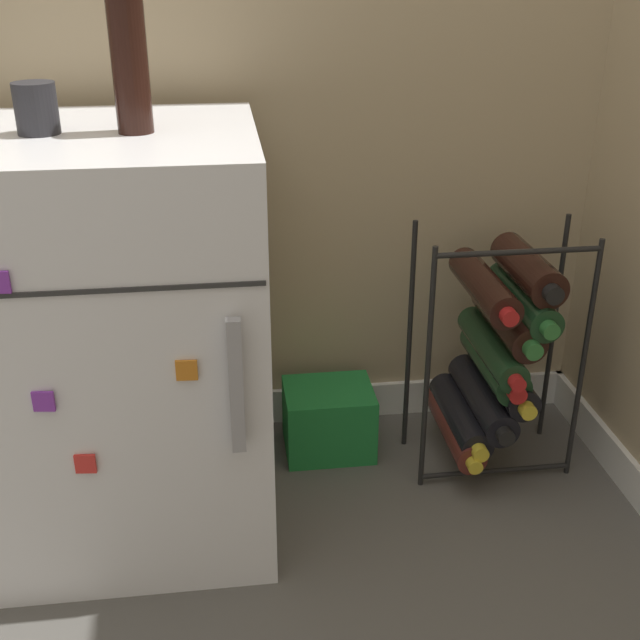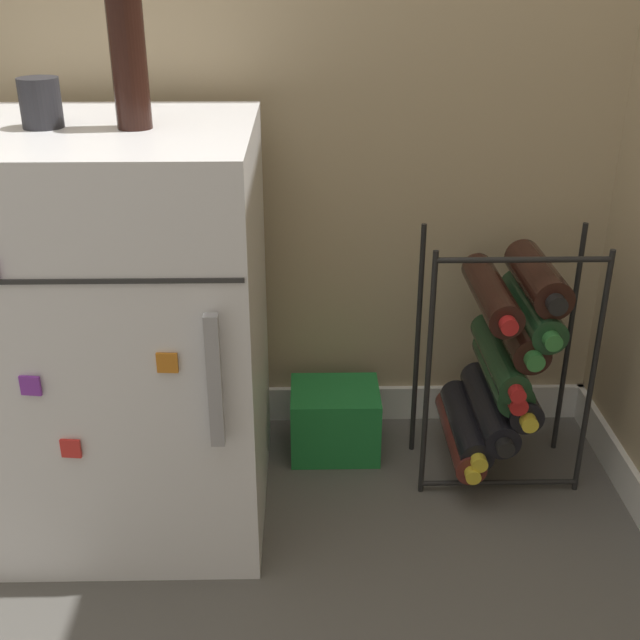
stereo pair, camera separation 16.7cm
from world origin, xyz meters
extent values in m
plane|color=#56544F|center=(0.00, 0.00, 0.00)|extent=(14.00, 14.00, 0.00)
cube|color=white|center=(0.00, 0.61, 0.04)|extent=(6.63, 0.01, 0.09)
cube|color=white|center=(-0.27, 0.29, 0.41)|extent=(0.56, 0.53, 0.82)
cube|color=#2D2D2D|center=(-0.27, 0.02, 0.63)|extent=(0.55, 0.00, 0.01)
cube|color=#9E9EA3|center=(-0.05, 0.00, 0.45)|extent=(0.02, 0.02, 0.25)
cube|color=purple|center=(-0.37, 0.02, 0.44)|extent=(0.04, 0.01, 0.04)
cube|color=orange|center=(-0.13, 0.02, 0.48)|extent=(0.04, 0.01, 0.04)
cube|color=red|center=(-0.32, 0.02, 0.31)|extent=(0.04, 0.01, 0.04)
cylinder|color=black|center=(0.36, 0.29, 0.29)|extent=(0.01, 0.01, 0.58)
cylinder|color=black|center=(0.71, 0.29, 0.29)|extent=(0.01, 0.01, 0.58)
cylinder|color=black|center=(0.36, 0.46, 0.29)|extent=(0.01, 0.01, 0.58)
cylinder|color=black|center=(0.71, 0.46, 0.29)|extent=(0.01, 0.01, 0.58)
cylinder|color=black|center=(0.53, 0.29, 0.02)|extent=(0.35, 0.01, 0.01)
cylinder|color=black|center=(0.53, 0.29, 0.56)|extent=(0.35, 0.01, 0.01)
cylinder|color=#56231E|center=(0.45, 0.38, 0.10)|extent=(0.07, 0.30, 0.07)
cylinder|color=gold|center=(0.45, 0.22, 0.10)|extent=(0.03, 0.02, 0.03)
cylinder|color=black|center=(0.47, 0.38, 0.12)|extent=(0.07, 0.28, 0.07)
cylinder|color=gold|center=(0.47, 0.23, 0.12)|extent=(0.04, 0.02, 0.04)
cylinder|color=black|center=(0.52, 0.38, 0.17)|extent=(0.08, 0.30, 0.08)
cylinder|color=black|center=(0.52, 0.22, 0.17)|extent=(0.04, 0.02, 0.04)
cylinder|color=black|center=(0.56, 0.38, 0.22)|extent=(0.07, 0.29, 0.07)
cylinder|color=gold|center=(0.56, 0.22, 0.22)|extent=(0.04, 0.02, 0.04)
cylinder|color=#19381E|center=(0.54, 0.38, 0.26)|extent=(0.08, 0.27, 0.08)
cylinder|color=red|center=(0.54, 0.23, 0.26)|extent=(0.04, 0.02, 0.04)
cylinder|color=#19381E|center=(0.53, 0.38, 0.30)|extent=(0.07, 0.31, 0.07)
cylinder|color=red|center=(0.53, 0.21, 0.30)|extent=(0.03, 0.02, 0.03)
cylinder|color=black|center=(0.56, 0.38, 0.37)|extent=(0.08, 0.28, 0.08)
cylinder|color=#2D7033|center=(0.56, 0.23, 0.37)|extent=(0.04, 0.02, 0.04)
cylinder|color=#19381E|center=(0.59, 0.38, 0.41)|extent=(0.07, 0.29, 0.07)
cylinder|color=#2D7033|center=(0.59, 0.22, 0.41)|extent=(0.04, 0.02, 0.04)
cylinder|color=black|center=(0.50, 0.38, 0.45)|extent=(0.07, 0.30, 0.07)
cylinder|color=red|center=(0.50, 0.22, 0.45)|extent=(0.03, 0.02, 0.03)
cylinder|color=black|center=(0.59, 0.38, 0.48)|extent=(0.08, 0.26, 0.08)
cylinder|color=black|center=(0.59, 0.24, 0.48)|extent=(0.04, 0.02, 0.04)
cube|color=#1E7F38|center=(0.17, 0.47, 0.08)|extent=(0.21, 0.17, 0.17)
cylinder|color=#28282D|center=(-0.37, 0.28, 0.86)|extent=(0.07, 0.07, 0.09)
cylinder|color=black|center=(-0.20, 0.27, 0.94)|extent=(0.06, 0.06, 0.24)
camera|label=1|loc=(-0.06, -1.17, 1.11)|focal=45.00mm
camera|label=2|loc=(0.10, -1.18, 1.11)|focal=45.00mm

